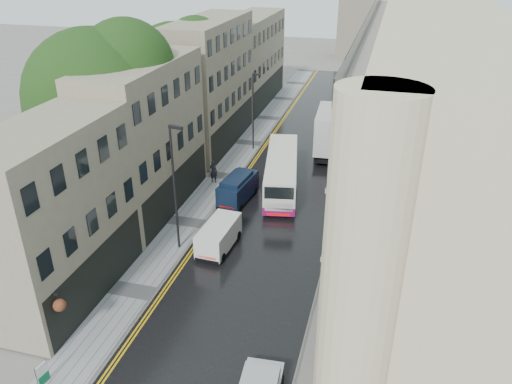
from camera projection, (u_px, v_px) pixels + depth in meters
The scene contains 15 objects.
road at pixel (289, 184), 42.09m from camera, with size 9.00×85.00×0.02m, color black.
left_sidewalk at pixel (223, 176), 43.43m from camera, with size 2.70×85.00×0.12m, color gray.
right_sidewalk at pixel (354, 191), 40.81m from camera, with size 1.80×85.00×0.12m, color slate.
old_shop_row at pixel (192, 99), 43.76m from camera, with size 4.50×56.00×12.00m, color gray, non-canonical shape.
modern_block at pixel (430, 121), 35.27m from camera, with size 8.00×40.00×14.00m, color beige, non-canonical shape.
tree_near at pixel (98, 121), 35.41m from camera, with size 10.56×10.56×13.89m, color black, non-canonical shape.
tree_far at pixel (176, 86), 46.89m from camera, with size 9.24×9.24×12.46m, color black, non-canonical shape.
cream_bus at pixel (266, 188), 38.21m from camera, with size 2.38×10.49×2.86m, color white, non-canonical shape.
white_lorry at pixel (316, 137), 46.02m from camera, with size 2.53×8.45×4.43m, color silver, non-canonical shape.
white_van at pixel (199, 245), 31.92m from camera, with size 1.76×4.10×1.86m, color white, non-canonical shape.
navy_van at pixel (220, 194), 37.95m from camera, with size 1.77×4.42×2.25m, color black, non-canonical shape.
pedestrian at pixel (214, 171), 41.84m from camera, with size 0.71×0.46×1.94m, color black.
lamp_post_near at pixel (175, 190), 31.34m from camera, with size 0.96×0.21×8.49m, color black, non-canonical shape.
lamp_post_far at pixel (253, 112), 47.46m from camera, with size 0.83×0.18×7.39m, color black, non-canonical shape.
estate_sign at pixel (42, 374), 22.75m from camera, with size 0.08×0.64×1.07m, color silver, non-canonical shape.
Camera 1 is at (7.15, -9.85, 18.28)m, focal length 35.00 mm.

